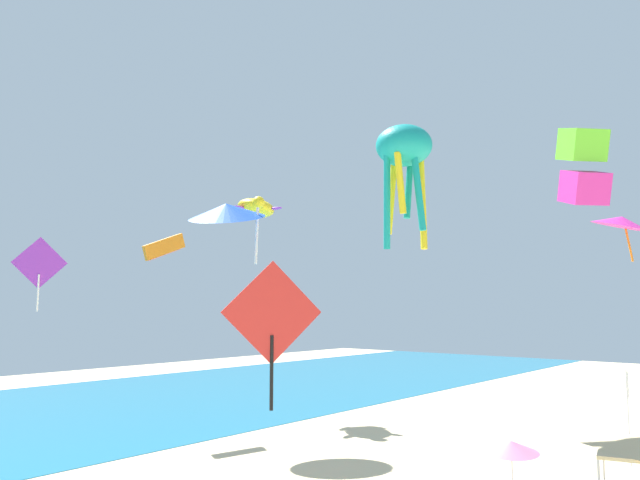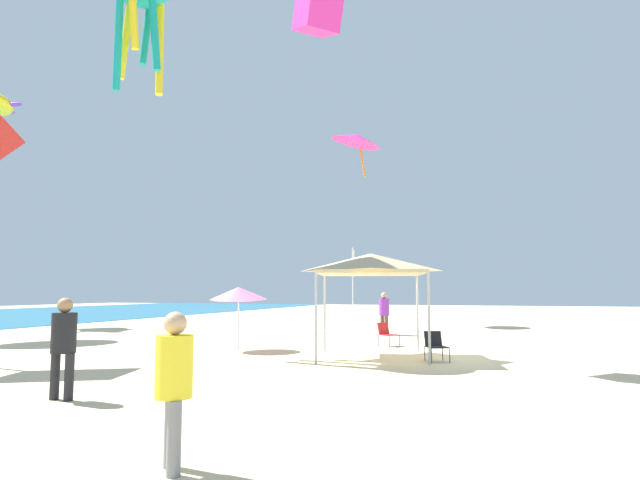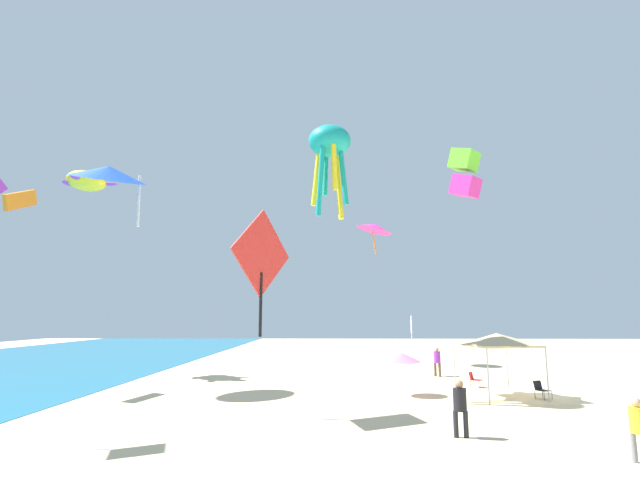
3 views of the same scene
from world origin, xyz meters
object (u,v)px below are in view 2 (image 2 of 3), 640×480
Objects in this scene: canopy_tent at (371,264)px; folding_chair_facing_ocean at (435,344)px; person_kite_handler at (64,340)px; beach_umbrella at (239,293)px; banner_flag at (353,282)px; person_by_tent at (174,377)px; folding_chair_right_of_tent at (387,333)px; kite_delta_magenta at (357,139)px; person_watching_sky at (384,310)px.

canopy_tent is 2.95m from folding_chair_facing_ocean.
beach_umbrella is at bearing -83.98° from person_kite_handler.
folding_chair_facing_ocean is at bearing -152.38° from banner_flag.
banner_flag is 19.36m from person_by_tent.
beach_umbrella is 8.27m from banner_flag.
folding_chair_right_of_tent is 4.24m from folding_chair_facing_ocean.
kite_delta_magenta is at bearing -87.52° from person_kite_handler.
beach_umbrella is at bearing 1.09° from kite_delta_magenta.
banner_flag reaches higher than canopy_tent.
beach_umbrella is at bearing 157.98° from folding_chair_right_of_tent.
canopy_tent is 18.81m from kite_delta_magenta.
person_watching_sky is at bearing 23.57° from kite_delta_magenta.
banner_flag is (8.85, 4.63, 1.91)m from folding_chair_facing_ocean.
person_kite_handler is at bearing -163.05° from person_by_tent.
person_watching_sky is at bearing -24.00° from beach_umbrella.
person_kite_handler is at bearing 175.93° from banner_flag.
banner_flag reaches higher than person_watching_sky.
person_by_tent is (-18.65, -1.35, -0.10)m from person_watching_sky.
kite_delta_magenta is (7.99, 3.18, 10.27)m from person_watching_sky.
folding_chair_right_of_tent is (3.42, 0.21, -2.26)m from canopy_tent.
kite_delta_magenta reaches higher than folding_chair_right_of_tent.
person_by_tent is 0.94× the size of person_kite_handler.
beach_umbrella is at bearing 163.96° from person_by_tent.
kite_delta_magenta reaches higher than person_by_tent.
banner_flag is 2.04m from person_watching_sky.
beach_umbrella reaches higher than folding_chair_right_of_tent.
beach_umbrella is (0.52, 4.61, -0.86)m from canopy_tent.
folding_chair_right_of_tent is at bearing 3.47° from canopy_tent.
banner_flag reaches higher than beach_umbrella.
folding_chair_facing_ocean is 8.99m from person_watching_sky.
folding_chair_right_of_tent is at bearing 142.13° from person_by_tent.
person_kite_handler is (-8.33, -0.69, -0.80)m from beach_umbrella.
canopy_tent is 0.97× the size of banner_flag.
kite_delta_magenta is (7.55, 1.65, 9.00)m from banner_flag.
person_kite_handler is (-16.38, 1.17, -1.31)m from banner_flag.
person_by_tent is 28.95m from kite_delta_magenta.
beach_umbrella is 0.67× the size of kite_delta_magenta.
person_watching_sky is at bearing -98.30° from person_kite_handler.
kite_delta_magenta reaches higher than person_kite_handler.
folding_chair_facing_ocean is at bearing -126.27° from person_kite_handler.
beach_umbrella is 1.15× the size of person_watching_sky.
folding_chair_facing_ocean is (-0.80, -6.48, -1.40)m from beach_umbrella.
beach_umbrella is 1.19× the size of person_kite_handler.
beach_umbrella is 1.27× the size of person_by_tent.
person_watching_sky is (4.71, 1.01, 0.63)m from folding_chair_right_of_tent.
person_kite_handler reaches higher than folding_chair_facing_ocean.
folding_chair_right_of_tent is 0.45× the size of person_kite_handler.
person_kite_handler is (-7.53, 5.80, 0.59)m from folding_chair_facing_ocean.
banner_flag is 16.47m from person_kite_handler.
person_watching_sky reaches higher than folding_chair_right_of_tent.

